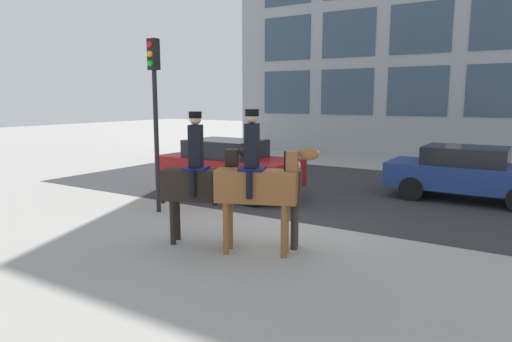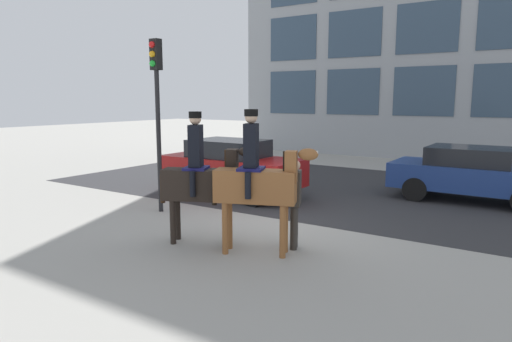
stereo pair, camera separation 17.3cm
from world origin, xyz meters
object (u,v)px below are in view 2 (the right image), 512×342
object	(u,v)px
mounted_horse_lead	(202,179)
street_car_near_lane	(231,166)
traffic_light	(157,98)
street_car_far_lane	(472,173)
mounted_horse_companion	(257,181)
pedestrian_bystander	(294,197)

from	to	relation	value
mounted_horse_lead	street_car_near_lane	size ratio (longest dim) A/B	0.62
mounted_horse_lead	street_car_near_lane	world-z (taller)	mounted_horse_lead
mounted_horse_lead	traffic_light	bearing A→B (deg)	126.23
traffic_light	mounted_horse_lead	bearing A→B (deg)	-28.47
mounted_horse_lead	street_car_far_lane	bearing A→B (deg)	35.90
traffic_light	mounted_horse_companion	bearing A→B (deg)	-19.02
mounted_horse_companion	traffic_light	world-z (taller)	traffic_light
mounted_horse_lead	street_car_far_lane	size ratio (longest dim) A/B	0.60
street_car_near_lane	street_car_far_lane	distance (m)	6.63
mounted_horse_lead	traffic_light	xyz separation A→B (m)	(-2.49, 1.35, 1.53)
mounted_horse_lead	mounted_horse_companion	size ratio (longest dim) A/B	0.98
mounted_horse_companion	traffic_light	size ratio (longest dim) A/B	0.62
mounted_horse_lead	pedestrian_bystander	distance (m)	1.78
mounted_horse_lead	pedestrian_bystander	world-z (taller)	mounted_horse_lead
pedestrian_bystander	street_car_near_lane	bearing A→B (deg)	-62.53
pedestrian_bystander	mounted_horse_lead	bearing A→B (deg)	-0.34
mounted_horse_companion	traffic_light	bearing A→B (deg)	139.24
pedestrian_bystander	mounted_horse_companion	bearing A→B (deg)	32.55
street_car_far_lane	traffic_light	world-z (taller)	traffic_light
pedestrian_bystander	street_car_near_lane	world-z (taller)	pedestrian_bystander
mounted_horse_companion	street_car_far_lane	distance (m)	7.25
street_car_near_lane	mounted_horse_lead	bearing A→B (deg)	-60.78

